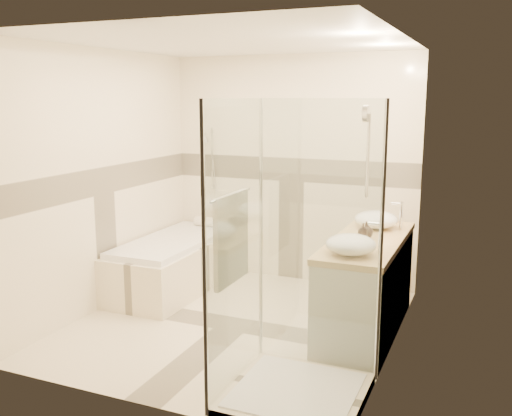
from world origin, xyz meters
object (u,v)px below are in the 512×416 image
at_px(vanity, 366,286).
at_px(amenity_bottle_a, 363,233).
at_px(vessel_sink_near, 376,220).
at_px(vessel_sink_far, 351,244).
at_px(shower_enclosure, 285,325).
at_px(amenity_bottle_b, 367,230).
at_px(bathtub, 174,261).

distance_m(vanity, amenity_bottle_a, 0.52).
distance_m(vanity, vessel_sink_near, 0.67).
height_order(vessel_sink_near, amenity_bottle_a, vessel_sink_near).
bearing_deg(vessel_sink_near, vessel_sink_far, -90.00).
distance_m(shower_enclosure, amenity_bottle_a, 1.26).
height_order(vessel_sink_far, amenity_bottle_a, same).
height_order(vessel_sink_near, vessel_sink_far, vessel_sink_near).
bearing_deg(vanity, shower_enclosure, -102.97).
xyz_separation_m(vanity, shower_enclosure, (-0.29, -1.27, 0.08)).
xyz_separation_m(vanity, amenity_bottle_a, (-0.02, -0.12, 0.50)).
xyz_separation_m(shower_enclosure, amenity_bottle_b, (0.27, 1.30, 0.42)).
bearing_deg(shower_enclosure, amenity_bottle_b, 78.17).
xyz_separation_m(vanity, amenity_bottle_b, (-0.02, 0.03, 0.49)).
bearing_deg(vessel_sink_far, shower_enclosure, -110.50).
bearing_deg(bathtub, vanity, -9.25).
xyz_separation_m(bathtub, vessel_sink_near, (2.13, 0.09, 0.62)).
relative_size(shower_enclosure, amenity_bottle_b, 14.45).
bearing_deg(amenity_bottle_a, shower_enclosure, -103.28).
xyz_separation_m(bathtub, amenity_bottle_b, (2.13, -0.32, 0.61)).
bearing_deg(vessel_sink_far, amenity_bottle_b, 90.00).
bearing_deg(vessel_sink_far, amenity_bottle_a, 90.00).
relative_size(vessel_sink_near, amenity_bottle_b, 2.82).
relative_size(shower_enclosure, vessel_sink_far, 5.21).
distance_m(vanity, shower_enclosure, 1.31).
relative_size(vessel_sink_near, vessel_sink_far, 1.02).
relative_size(vanity, amenity_bottle_b, 11.47).
distance_m(amenity_bottle_a, amenity_bottle_b, 0.15).
distance_m(bathtub, vessel_sink_far, 2.39).
height_order(vessel_sink_near, amenity_bottle_b, vessel_sink_near).
height_order(shower_enclosure, amenity_bottle_a, shower_enclosure).
distance_m(shower_enclosure, vessel_sink_far, 0.89).
bearing_deg(amenity_bottle_a, bathtub, 167.68).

